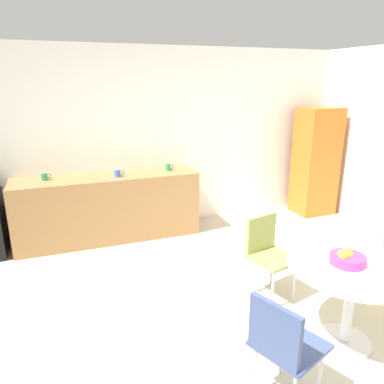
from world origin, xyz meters
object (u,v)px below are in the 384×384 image
at_px(chair_navy, 282,341).
at_px(mug_green, 118,173).
at_px(mug_white, 44,177).
at_px(mug_red, 168,167).
at_px(fruit_bowl, 347,258).
at_px(locker_cabinet, 316,162).
at_px(chair_olive, 267,247).
at_px(round_table, 353,280).

height_order(chair_navy, mug_green, mug_green).
xyz_separation_m(mug_white, mug_red, (1.65, -0.04, 0.00)).
height_order(fruit_bowl, mug_white, mug_white).
bearing_deg(mug_red, locker_cabinet, -2.65).
bearing_deg(chair_olive, fruit_bowl, -79.32).
bearing_deg(chair_olive, round_table, -75.90).
bearing_deg(fruit_bowl, chair_olive, 100.68).
relative_size(fruit_bowl, mug_green, 2.16).
height_order(locker_cabinet, mug_white, locker_cabinet).
height_order(round_table, mug_red, mug_red).
height_order(chair_olive, fruit_bowl, fruit_bowl).
bearing_deg(locker_cabinet, mug_green, 179.92).
xyz_separation_m(locker_cabinet, chair_olive, (-2.03, -1.88, -0.34)).
bearing_deg(mug_red, mug_green, -171.52).
xyz_separation_m(fruit_bowl, mug_red, (-0.60, 2.88, 0.16)).
height_order(locker_cabinet, fruit_bowl, locker_cabinet).
bearing_deg(fruit_bowl, round_table, -22.10).
relative_size(round_table, mug_red, 8.15).
distance_m(locker_cabinet, chair_navy, 4.13).
distance_m(chair_olive, chair_navy, 1.41).
height_order(locker_cabinet, mug_red, locker_cabinet).
distance_m(fruit_bowl, mug_green, 3.08).
relative_size(round_table, chair_navy, 1.27).
xyz_separation_m(chair_olive, mug_white, (-2.08, 2.03, 0.43)).
bearing_deg(chair_navy, fruit_bowl, 23.86).
distance_m(round_table, mug_red, 3.00).
distance_m(fruit_bowl, mug_red, 2.95).
bearing_deg(mug_red, mug_white, 178.49).
xyz_separation_m(chair_olive, fruit_bowl, (0.17, -0.89, 0.27)).
relative_size(chair_olive, chair_navy, 1.00).
distance_m(locker_cabinet, mug_red, 2.47).
xyz_separation_m(mug_green, mug_red, (0.73, 0.11, 0.00)).
xyz_separation_m(round_table, mug_red, (-0.66, 2.91, 0.35)).
relative_size(locker_cabinet, mug_white, 13.37).
bearing_deg(mug_green, mug_red, 8.48).
xyz_separation_m(chair_navy, mug_green, (-0.52, 3.13, 0.43)).
distance_m(locker_cabinet, chair_olive, 2.79).
xyz_separation_m(chair_navy, mug_red, (0.22, 3.24, 0.43)).
bearing_deg(round_table, chair_navy, -159.06).
xyz_separation_m(round_table, fruit_bowl, (-0.06, 0.03, 0.19)).
bearing_deg(mug_green, round_table, -63.43).
relative_size(chair_olive, mug_green, 6.43).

